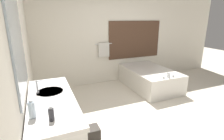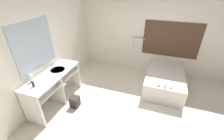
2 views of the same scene
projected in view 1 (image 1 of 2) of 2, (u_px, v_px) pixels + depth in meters
ground_plane at (156, 116)px, 3.43m from camera, size 16.00×16.00×0.00m
wall_back_with_blinds at (113, 36)px, 5.02m from camera, size 7.40×0.13×2.70m
wall_left_with_mirror at (19, 59)px, 2.21m from camera, size 0.08×7.40×2.70m
vanity_counter at (53, 113)px, 2.30m from camera, size 0.57×1.57×0.88m
sink_faucet at (37, 87)px, 2.34m from camera, size 0.09×0.04×0.18m
bathtub at (149, 77)px, 4.79m from camera, size 1.06×1.71×0.64m
water_bottle_1 at (32, 109)px, 1.76m from camera, size 0.07×0.07×0.20m
soap_dispenser at (51, 114)px, 1.72m from camera, size 0.06×0.06×0.16m
waste_bin at (92, 136)px, 2.63m from camera, size 0.21×0.21×0.29m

